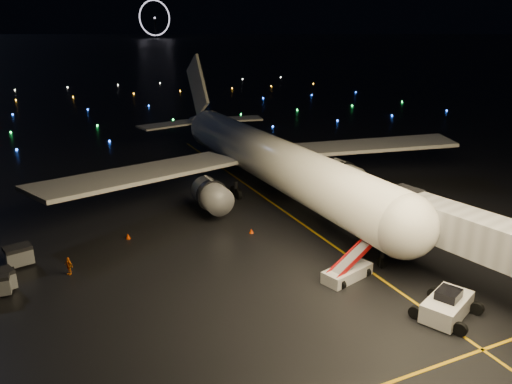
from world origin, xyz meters
TOP-DOWN VIEW (x-y plane):
  - ground at (0.00, 300.00)m, footprint 2000.00×2000.00m
  - lane_centre at (12.00, 15.00)m, footprint 0.25×80.00m
  - airliner at (12.73, 26.15)m, footprint 56.66×53.97m
  - pushback_tug at (12.74, -5.99)m, footprint 5.07×4.02m
  - belt_loader at (9.45, 1.75)m, footprint 6.92×3.60m
  - crew_c at (-11.55, 12.19)m, footprint 0.85×0.97m
  - safety_cone_0 at (6.08, 13.79)m, footprint 0.56×0.56m
  - safety_cone_1 at (6.24, 22.48)m, footprint 0.41×0.41m
  - safety_cone_2 at (-5.58, 17.60)m, footprint 0.52×0.52m
  - safety_cone_3 at (-12.40, 32.03)m, footprint 0.54×0.54m
  - ferris_wheel at (170.00, 720.00)m, footprint 49.33×16.80m
  - taxiway_lights at (0.00, 106.00)m, footprint 164.00×92.00m
  - baggage_cart_0 at (-15.36, 15.66)m, footprint 2.49×2.02m
  - baggage_cart_1 at (-16.75, 11.39)m, footprint 2.51×2.15m

SIDE VIEW (x-z plane):
  - ground at x=0.00m, z-range 0.00..0.00m
  - lane_centre at x=12.00m, z-range 0.00..0.02m
  - taxiway_lights at x=0.00m, z-range 0.00..0.36m
  - safety_cone_1 at x=6.24m, z-range 0.00..0.44m
  - safety_cone_3 at x=-12.40m, z-range 0.00..0.47m
  - safety_cone_0 at x=6.08m, z-range 0.00..0.49m
  - safety_cone_2 at x=-5.58m, z-range 0.00..0.55m
  - crew_c at x=-11.55m, z-range 0.00..1.58m
  - baggage_cart_1 at x=-16.75m, z-range 0.00..1.80m
  - baggage_cart_0 at x=-15.36m, z-range 0.00..1.86m
  - pushback_tug at x=12.74m, z-range 0.00..2.14m
  - belt_loader at x=9.45m, z-range 0.00..3.24m
  - airliner at x=12.73m, z-range 0.00..15.67m
  - ferris_wheel at x=170.00m, z-range 0.00..52.00m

